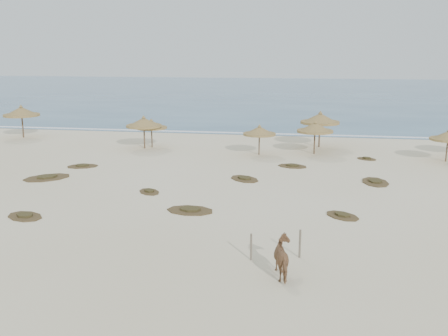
{
  "coord_description": "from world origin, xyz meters",
  "views": [
    {
      "loc": [
        6.77,
        -22.1,
        7.95
      ],
      "look_at": [
        2.36,
        5.0,
        1.45
      ],
      "focal_mm": 40.0,
      "sensor_mm": 36.0,
      "label": 1
    }
  ],
  "objects": [
    {
      "name": "ground",
      "position": [
        0.0,
        0.0,
        0.0
      ],
      "size": [
        160.0,
        160.0,
        0.0
      ],
      "primitive_type": "plane",
      "color": "beige",
      "rests_on": "ground"
    },
    {
      "name": "palapa_0",
      "position": [
        -19.11,
        20.28,
        2.38
      ],
      "size": [
        4.22,
        4.22,
        3.07
      ],
      "rotation": [
        0.0,
        0.0,
        -0.36
      ],
      "color": "brown",
      "rests_on": "ground"
    },
    {
      "name": "palapa_1",
      "position": [
        -6.27,
        16.98,
        2.14
      ],
      "size": [
        3.32,
        3.32,
        2.75
      ],
      "rotation": [
        0.0,
        0.0,
        -0.14
      ],
      "color": "brown",
      "rests_on": "ground"
    },
    {
      "name": "scrub_5",
      "position": [
        11.2,
        8.68,
        0.05
      ],
      "size": [
        1.84,
        2.58,
        0.16
      ],
      "rotation": [
        0.0,
        0.0,
        1.69
      ],
      "color": "#4F3C23",
      "rests_on": "ground"
    },
    {
      "name": "scrub_9",
      "position": [
        1.2,
        1.41,
        0.05
      ],
      "size": [
        2.57,
        1.8,
        0.16
      ],
      "rotation": [
        0.0,
        0.0,
        3.05
      ],
      "color": "#4F3C23",
      "rests_on": "ground"
    },
    {
      "name": "foam_line",
      "position": [
        0.0,
        26.0,
        0.0
      ],
      "size": [
        70.0,
        0.6,
        0.01
      ],
      "primitive_type": "cube",
      "color": "white",
      "rests_on": "ground"
    },
    {
      "name": "palapa_5",
      "position": [
        7.59,
        16.89,
        2.06
      ],
      "size": [
        3.76,
        3.76,
        2.66
      ],
      "rotation": [
        0.0,
        0.0,
        -0.43
      ],
      "color": "brown",
      "rests_on": "ground"
    },
    {
      "name": "palapa_3",
      "position": [
        3.35,
        15.91,
        1.86
      ],
      "size": [
        2.88,
        2.88,
        2.39
      ],
      "rotation": [
        0.0,
        0.0,
        0.14
      ],
      "color": "brown",
      "rests_on": "ground"
    },
    {
      "name": "scrub_7",
      "position": [
        6.05,
        12.23,
        0.05
      ],
      "size": [
        2.29,
        1.76,
        0.16
      ],
      "rotation": [
        0.0,
        0.0,
        2.92
      ],
      "color": "#4F3C23",
      "rests_on": "ground"
    },
    {
      "name": "palapa_2",
      "position": [
        -5.8,
        17.53,
        1.88
      ],
      "size": [
        3.23,
        3.23,
        2.43
      ],
      "rotation": [
        0.0,
        0.0,
        -0.29
      ],
      "color": "brown",
      "rests_on": "ground"
    },
    {
      "name": "palapa_6",
      "position": [
        17.09,
        15.71,
        1.88
      ],
      "size": [
        2.76,
        2.76,
        2.42
      ],
      "rotation": [
        0.0,
        0.0,
        -0.07
      ],
      "color": "brown",
      "rests_on": "ground"
    },
    {
      "name": "scrub_10",
      "position": [
        11.46,
        15.53,
        0.05
      ],
      "size": [
        1.75,
        1.53,
        0.16
      ],
      "rotation": [
        0.0,
        0.0,
        2.65
      ],
      "color": "#4F3C23",
      "rests_on": "ground"
    },
    {
      "name": "fence_post_far",
      "position": [
        4.91,
        -4.12,
        0.54
      ],
      "size": [
        0.1,
        0.1,
        1.08
      ],
      "primitive_type": "cylinder",
      "rotation": [
        0.0,
        0.0,
        0.31
      ],
      "color": "#685E4E",
      "rests_on": "ground"
    },
    {
      "name": "palapa_4",
      "position": [
        8.04,
        19.88,
        2.37
      ],
      "size": [
        3.44,
        3.44,
        3.06
      ],
      "rotation": [
        0.0,
        0.0,
        -0.05
      ],
      "color": "brown",
      "rests_on": "ground"
    },
    {
      "name": "scrub_6",
      "position": [
        -8.48,
        9.84,
        0.05
      ],
      "size": [
        2.46,
        1.99,
        0.16
      ],
      "rotation": [
        0.0,
        0.0,
        0.33
      ],
      "color": "#4F3C23",
      "rests_on": "ground"
    },
    {
      "name": "scrub_4",
      "position": [
        8.77,
        1.77,
        0.05
      ],
      "size": [
        2.13,
        2.1,
        0.16
      ],
      "rotation": [
        0.0,
        0.0,
        2.38
      ],
      "color": "#4F3C23",
      "rests_on": "ground"
    },
    {
      "name": "scrub_1",
      "position": [
        -9.31,
        6.44,
        0.05
      ],
      "size": [
        3.46,
        3.34,
        0.16
      ],
      "rotation": [
        0.0,
        0.0,
        0.71
      ],
      "color": "#4F3C23",
      "rests_on": "ground"
    },
    {
      "name": "horse",
      "position": [
        6.26,
        -5.35,
        0.7
      ],
      "size": [
        1.19,
        1.8,
        1.4
      ],
      "primitive_type": "imported",
      "rotation": [
        0.0,
        0.0,
        3.42
      ],
      "color": "#946743",
      "rests_on": "ground"
    },
    {
      "name": "ocean",
      "position": [
        0.0,
        75.0,
        0.0
      ],
      "size": [
        200.0,
        100.0,
        0.01
      ],
      "primitive_type": "cube",
      "color": "navy",
      "rests_on": "ground"
    },
    {
      "name": "scrub_11",
      "position": [
        -6.57,
        -0.8,
        0.05
      ],
      "size": [
        2.39,
        2.05,
        0.16
      ],
      "rotation": [
        0.0,
        0.0,
        2.71
      ],
      "color": "#4F3C23",
      "rests_on": "ground"
    },
    {
      "name": "scrub_2",
      "position": [
        -1.88,
        4.36,
        0.05
      ],
      "size": [
        1.8,
        1.85,
        0.16
      ],
      "rotation": [
        0.0,
        0.0,
        2.3
      ],
      "color": "#4F3C23",
      "rests_on": "ground"
    },
    {
      "name": "scrub_3",
      "position": [
        3.16,
        8.15,
        0.05
      ],
      "size": [
        2.53,
        2.52,
        0.16
      ],
      "rotation": [
        0.0,
        0.0,
        2.37
      ],
      "color": "#4F3C23",
      "rests_on": "ground"
    },
    {
      "name": "fence_post_near",
      "position": [
        6.77,
        -3.57,
        0.58
      ],
      "size": [
        0.09,
        0.09,
        1.15
      ],
      "primitive_type": "cylinder",
      "rotation": [
        0.0,
        0.0,
        0.08
      ],
      "color": "#685E4E",
      "rests_on": "ground"
    }
  ]
}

